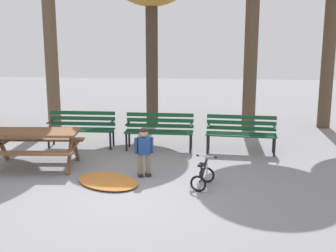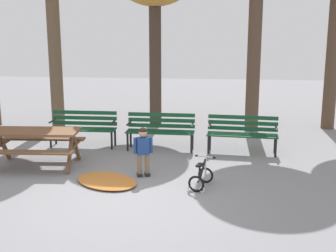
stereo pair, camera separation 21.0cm
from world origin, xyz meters
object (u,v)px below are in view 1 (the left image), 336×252
object	(u,v)px
child_standing	(144,148)
park_bench_right	(241,131)
park_bench_left	(159,128)
picnic_table	(34,139)
park_bench_far_left	(82,126)
kids_bicycle	(203,177)

from	to	relation	value
child_standing	park_bench_right	bearing A→B (deg)	43.70
park_bench_right	child_standing	xyz separation A→B (m)	(-2.00, -1.91, 0.06)
park_bench_left	park_bench_right	bearing A→B (deg)	-3.26
picnic_table	child_standing	bearing A→B (deg)	-10.06
picnic_table	park_bench_far_left	bearing A→B (deg)	72.80
kids_bicycle	child_standing	bearing A→B (deg)	155.81
child_standing	kids_bicycle	world-z (taller)	child_standing
park_bench_far_left	child_standing	world-z (taller)	child_standing
park_bench_left	park_bench_far_left	bearing A→B (deg)	177.51
park_bench_far_left	child_standing	size ratio (longest dim) A/B	1.64
park_bench_far_left	kids_bicycle	distance (m)	3.95
picnic_table	park_bench_left	bearing A→B (deg)	33.50
picnic_table	park_bench_left	world-z (taller)	park_bench_left
park_bench_far_left	kids_bicycle	size ratio (longest dim) A/B	2.57
picnic_table	child_standing	xyz separation A→B (m)	(2.33, -0.41, -0.02)
child_standing	park_bench_left	bearing A→B (deg)	87.39
kids_bicycle	picnic_table	bearing A→B (deg)	165.07
park_bench_left	child_standing	distance (m)	2.02
park_bench_left	park_bench_right	world-z (taller)	same
park_bench_right	kids_bicycle	size ratio (longest dim) A/B	2.62
park_bench_left	kids_bicycle	distance (m)	2.76
child_standing	kids_bicycle	distance (m)	1.30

